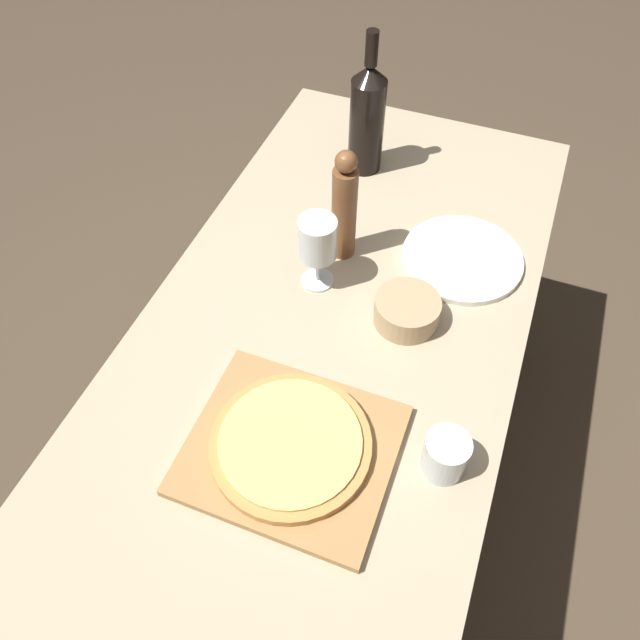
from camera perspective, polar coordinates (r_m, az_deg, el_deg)
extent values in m
plane|color=#4C3D2D|center=(1.88, 0.76, -14.58)|extent=(12.00, 12.00, 0.00)
cube|color=tan|center=(1.24, 1.12, -0.70)|extent=(0.73, 1.51, 0.03)
cylinder|color=brown|center=(2.03, -0.38, 9.78)|extent=(0.06, 0.06, 0.73)
cylinder|color=brown|center=(1.96, 16.62, 5.09)|extent=(0.06, 0.06, 0.73)
cube|color=#A87A47|center=(1.07, -2.67, -11.73)|extent=(0.34, 0.30, 0.02)
cylinder|color=#C68947|center=(1.06, -2.71, -11.30)|extent=(0.27, 0.27, 0.02)
cylinder|color=#E0C66B|center=(1.04, -2.73, -11.00)|extent=(0.24, 0.24, 0.01)
cylinder|color=black|center=(1.51, 4.27, 17.24)|extent=(0.08, 0.08, 0.23)
cone|color=black|center=(1.44, 4.60, 21.57)|extent=(0.08, 0.08, 0.04)
cylinder|color=black|center=(1.41, 4.75, 23.52)|extent=(0.03, 0.03, 0.07)
cylinder|color=brown|center=(1.28, 2.21, 9.68)|extent=(0.05, 0.05, 0.21)
sphere|color=brown|center=(1.20, 2.41, 14.26)|extent=(0.04, 0.04, 0.04)
cylinder|color=silver|center=(1.30, -0.22, 3.69)|extent=(0.07, 0.07, 0.00)
cylinder|color=silver|center=(1.27, -0.23, 4.86)|extent=(0.01, 0.01, 0.07)
cylinder|color=silver|center=(1.21, -0.24, 7.44)|extent=(0.08, 0.08, 0.09)
cylinder|color=tan|center=(1.22, 7.95, 0.85)|extent=(0.13, 0.13, 0.06)
cylinder|color=silver|center=(1.05, 11.38, -12.01)|extent=(0.08, 0.08, 0.08)
cylinder|color=silver|center=(1.37, 12.87, 5.51)|extent=(0.26, 0.26, 0.01)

